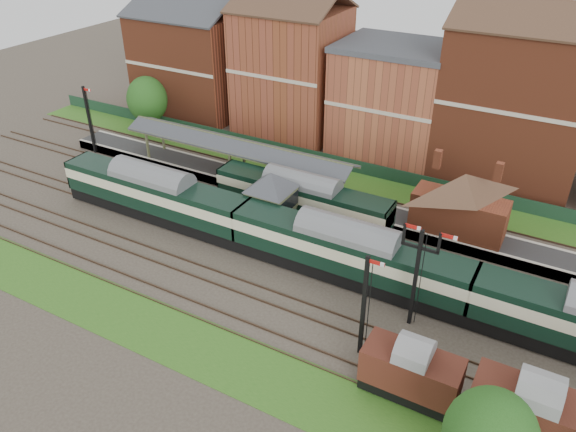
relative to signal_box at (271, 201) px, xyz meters
The scene contains 18 objects.
ground 5.45m from the signal_box, 47.29° to the right, with size 160.00×160.00×0.00m, color #473D33.
grass_back 13.47m from the signal_box, 76.76° to the left, with size 90.00×4.50×0.06m, color #2D6619.
grass_front 15.86m from the signal_box, 78.87° to the right, with size 90.00×5.00×0.06m, color #2D6619.
fence 15.25m from the signal_box, 78.50° to the left, with size 90.00×0.12×1.50m, color #193823.
platform 7.31m from the signal_box, 107.10° to the left, with size 55.00×3.40×1.00m, color #2D2D2D.
signal_box is the anchor object (origin of this frame).
brick_hut 8.25m from the signal_box, ahead, with size 3.20×2.64×2.94m.
station_building 16.37m from the signal_box, 23.43° to the left, with size 8.10×8.10×5.90m.
canopy 10.40m from the signal_box, 140.91° to the left, with size 26.00×3.89×4.08m.
semaphore_bracket 16.16m from the signal_box, 20.92° to the right, with size 3.60×0.25×8.18m.
semaphore_platform_end 27.41m from the signal_box, behind, with size 1.23×0.25×8.00m.
semaphore_siding 16.60m from the signal_box, 38.20° to the right, with size 1.23×0.25×8.00m.
town_backdrop 22.26m from the signal_box, 82.60° to the left, with size 69.00×10.00×16.00m.
dmu_train 9.39m from the signal_box, 20.28° to the right, with size 58.71×3.08×4.51m.
platform_railcar 3.62m from the signal_box, 67.31° to the left, with size 17.34×2.73×3.99m.
goods_van_a 21.05m from the signal_box, 35.64° to the right, with size 5.94×2.57×3.60m.
goods_van_b 26.98m from the signal_box, 27.02° to the right, with size 6.66×2.89×4.04m.
tree_back 28.20m from the signal_box, 153.47° to the left, with size 4.96×4.96×7.24m.
Camera 1 is at (19.35, -33.84, 27.80)m, focal length 35.00 mm.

